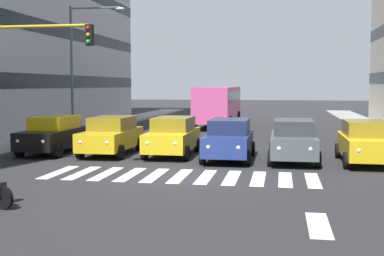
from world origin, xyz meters
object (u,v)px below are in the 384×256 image
at_px(car_5, 54,134).
at_px(street_lamp_right, 80,56).
at_px(car_2, 229,139).
at_px(bus_behind_traffic, 219,102).
at_px(car_0, 365,142).
at_px(car_1, 293,140).
at_px(traffic_light_gantry, 5,69).
at_px(car_4, 111,135).
at_px(car_3, 173,136).

relative_size(car_5, street_lamp_right, 0.57).
height_order(car_2, bus_behind_traffic, bus_behind_traffic).
height_order(car_0, bus_behind_traffic, bus_behind_traffic).
bearing_deg(car_1, car_5, -3.37).
distance_m(car_2, traffic_light_gantry, 9.30).
bearing_deg(car_0, street_lamp_right, -27.82).
relative_size(car_5, traffic_light_gantry, 0.81).
height_order(car_4, street_lamp_right, street_lamp_right).
distance_m(car_2, car_3, 2.75).
relative_size(car_3, street_lamp_right, 0.57).
height_order(car_4, traffic_light_gantry, traffic_light_gantry).
bearing_deg(car_3, bus_behind_traffic, -90.00).
bearing_deg(car_5, car_1, 176.63).
bearing_deg(car_2, bus_behind_traffic, -81.47).
bearing_deg(street_lamp_right, car_0, 152.18).
distance_m(car_5, bus_behind_traffic, 17.77).
distance_m(car_0, car_5, 13.77).
height_order(car_0, traffic_light_gantry, traffic_light_gantry).
distance_m(traffic_light_gantry, street_lamp_right, 12.00).
bearing_deg(car_0, car_4, -4.08).
bearing_deg(bus_behind_traffic, traffic_light_gantry, 75.74).
xyz_separation_m(car_2, car_5, (8.24, -0.64, 0.00)).
bearing_deg(street_lamp_right, car_3, 135.38).
relative_size(car_1, bus_behind_traffic, 0.42).
xyz_separation_m(car_2, bus_behind_traffic, (2.62, -17.48, 0.97)).
bearing_deg(bus_behind_traffic, car_3, 90.00).
relative_size(car_0, car_1, 1.00).
height_order(car_3, bus_behind_traffic, bus_behind_traffic).
xyz_separation_m(car_1, bus_behind_traffic, (5.29, -17.48, 0.97)).
bearing_deg(traffic_light_gantry, car_0, -164.91).
bearing_deg(car_5, traffic_light_gantry, 92.92).
relative_size(car_3, car_4, 1.00).
relative_size(car_2, car_4, 1.00).
xyz_separation_m(car_5, bus_behind_traffic, (-5.62, -16.83, 0.97)).
distance_m(car_3, car_4, 2.83).
xyz_separation_m(car_1, car_4, (8.12, -0.68, 0.00)).
relative_size(car_1, car_4, 1.00).
xyz_separation_m(traffic_light_gantry, street_lamp_right, (1.91, -11.79, 1.16)).
distance_m(car_3, car_5, 5.62).
bearing_deg(street_lamp_right, car_4, 121.30).
bearing_deg(street_lamp_right, car_2, 140.97).
bearing_deg(bus_behind_traffic, car_1, 106.84).
distance_m(car_3, street_lamp_right, 11.02).
xyz_separation_m(bus_behind_traffic, traffic_light_gantry, (5.39, 21.22, 1.89)).
bearing_deg(car_1, car_0, 178.01).
xyz_separation_m(car_0, traffic_light_gantry, (13.52, 3.65, 2.87)).
relative_size(car_2, street_lamp_right, 0.57).
bearing_deg(car_0, car_5, -3.09).
bearing_deg(car_5, car_3, -177.99).
xyz_separation_m(car_3, car_4, (2.83, 0.16, 0.00)).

